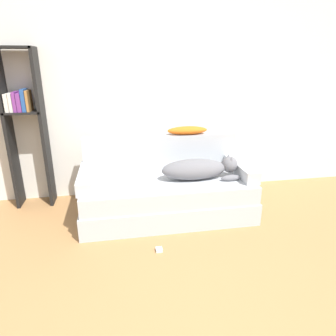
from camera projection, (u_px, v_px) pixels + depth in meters
name	position (u px, v px, depth m)	size (l,w,h in m)	color
wall_back	(153.00, 86.00, 3.63)	(7.57, 0.06, 2.70)	silver
couch	(166.00, 196.00, 3.34)	(1.84, 0.92, 0.43)	#B2B7BC
couch_backrest	(161.00, 151.00, 3.57)	(1.80, 0.15, 0.39)	#B2B7BC
couch_arm_left	(86.00, 178.00, 3.10)	(0.15, 0.73, 0.13)	#B2B7BC
couch_arm_right	(240.00, 168.00, 3.39)	(0.15, 0.73, 0.13)	#B2B7BC
dog	(199.00, 169.00, 3.22)	(0.84, 0.30, 0.25)	slate
laptop	(138.00, 182.00, 3.15)	(0.39, 0.32, 0.02)	silver
throw_pillow	(187.00, 130.00, 3.53)	(0.48, 0.17, 0.09)	orange
bookshelf	(24.00, 121.00, 3.33)	(0.41, 0.26, 1.78)	black
power_adapter	(159.00, 250.00, 2.71)	(0.06, 0.06, 0.03)	white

